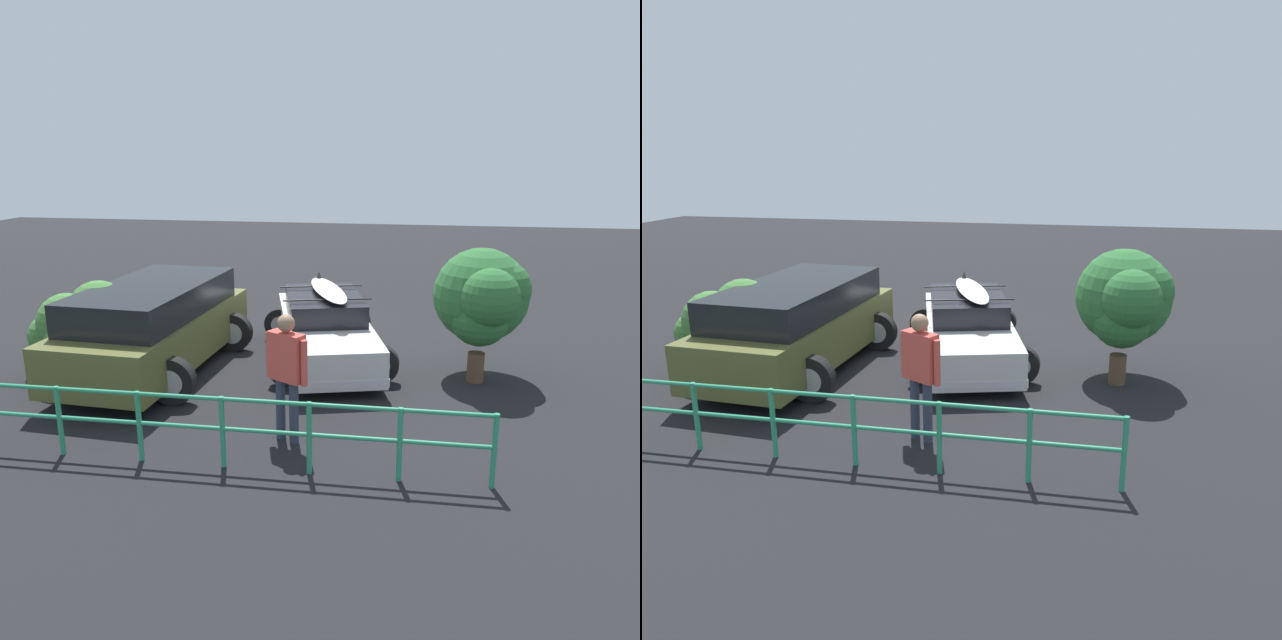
# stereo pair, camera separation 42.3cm
# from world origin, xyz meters

# --- Properties ---
(ground_plane) EXTENTS (44.00, 44.00, 0.02)m
(ground_plane) POSITION_xyz_m (0.00, 0.00, -0.01)
(ground_plane) COLOR black
(ground_plane) RESTS_ON ground
(sedan_car) EXTENTS (2.99, 4.75, 1.53)m
(sedan_car) POSITION_xyz_m (-0.14, 0.68, 0.61)
(sedan_car) COLOR silver
(sedan_car) RESTS_ON ground
(suv_car) EXTENTS (2.89, 4.95, 1.64)m
(suv_car) POSITION_xyz_m (2.83, 1.86, 0.86)
(suv_car) COLOR brown
(suv_car) RESTS_ON ground
(person_bystander) EXTENTS (0.64, 0.44, 1.85)m
(person_bystander) POSITION_xyz_m (-0.18, 4.32, 1.11)
(person_bystander) COLOR #33384C
(person_bystander) RESTS_ON ground
(railing_fence) EXTENTS (7.98, 0.14, 0.97)m
(railing_fence) POSITION_xyz_m (1.04, 5.21, 0.63)
(railing_fence) COLOR #2D9366
(railing_fence) RESTS_ON ground
(bush_near_left) EXTENTS (1.68, 1.95, 2.33)m
(bush_near_left) POSITION_xyz_m (-3.07, 1.28, 1.47)
(bush_near_left) COLOR brown
(bush_near_left) RESTS_ON ground
(bush_near_right) EXTENTS (1.87, 1.54, 1.71)m
(bush_near_right) POSITION_xyz_m (4.12, 2.26, 0.85)
(bush_near_right) COLOR brown
(bush_near_right) RESTS_ON ground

